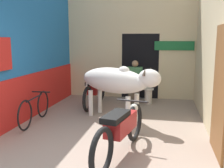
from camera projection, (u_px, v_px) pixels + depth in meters
ground_plane at (85, 166)px, 3.90m from camera, size 30.00×30.00×0.00m
wall_left_shopfront at (30, 41)px, 6.30m from camera, size 0.25×4.79×3.77m
wall_back_with_doorway at (135, 49)px, 8.49m from camera, size 4.02×0.93×3.77m
wall_right_with_door at (214, 40)px, 5.43m from camera, size 0.22×4.79×3.77m
cow at (117, 81)px, 6.06m from camera, size 2.13×1.41×1.29m
motorcycle_near at (121, 128)px, 4.18m from camera, size 0.65×2.10×0.81m
motorcycle_far at (95, 90)px, 7.41m from camera, size 0.58×2.00×0.78m
bicycle at (35, 109)px, 5.86m from camera, size 0.44×1.59×0.65m
shopkeeper_seated at (135, 81)px, 7.66m from camera, size 0.44×0.33×1.26m
plastic_stool at (148, 96)px, 7.65m from camera, size 0.31×0.31×0.45m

